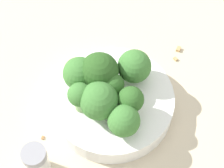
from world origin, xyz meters
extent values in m
plane|color=beige|center=(0.00, 0.00, 0.00)|extent=(3.00, 3.00, 0.00)
cylinder|color=white|center=(0.00, 0.00, 0.02)|extent=(0.18, 0.18, 0.03)
cylinder|color=#84AD66|center=(0.00, -0.03, 0.05)|extent=(0.02, 0.02, 0.03)
sphere|color=#28511E|center=(0.00, -0.03, 0.07)|extent=(0.06, 0.06, 0.06)
cylinder|color=#84AD66|center=(0.00, 0.04, 0.05)|extent=(0.02, 0.02, 0.03)
sphere|color=#2D5B23|center=(0.00, 0.04, 0.07)|extent=(0.04, 0.04, 0.04)
cylinder|color=#84AD66|center=(0.00, 0.00, 0.05)|extent=(0.02, 0.02, 0.02)
sphere|color=#2D5B23|center=(0.00, 0.00, 0.06)|extent=(0.04, 0.04, 0.04)
cylinder|color=#7A9E5B|center=(0.03, 0.01, 0.05)|extent=(0.03, 0.03, 0.02)
sphere|color=#3D7533|center=(0.03, 0.01, 0.07)|extent=(0.05, 0.05, 0.05)
cylinder|color=#8EB770|center=(0.02, -0.05, 0.04)|extent=(0.02, 0.02, 0.02)
sphere|color=#3D7533|center=(0.02, -0.05, 0.06)|extent=(0.05, 0.05, 0.05)
cylinder|color=#7A9E5B|center=(0.03, 0.05, 0.04)|extent=(0.02, 0.02, 0.02)
sphere|color=#3D7533|center=(0.03, 0.05, 0.06)|extent=(0.04, 0.04, 0.04)
cylinder|color=#84AD66|center=(0.04, -0.02, 0.05)|extent=(0.02, 0.02, 0.03)
sphere|color=#3D7533|center=(0.04, -0.02, 0.07)|extent=(0.03, 0.03, 0.03)
cylinder|color=#7A9E5B|center=(-0.05, 0.00, 0.04)|extent=(0.02, 0.02, 0.02)
sphere|color=#3D7533|center=(-0.05, 0.00, 0.06)|extent=(0.05, 0.05, 0.05)
cylinder|color=silver|center=(0.14, 0.00, 0.02)|extent=(0.03, 0.03, 0.05)
cylinder|color=gray|center=(0.14, 0.00, 0.05)|extent=(0.03, 0.03, 0.01)
cube|color=tan|center=(-0.16, 0.00, 0.00)|extent=(0.01, 0.01, 0.01)
cube|color=olive|center=(0.11, -0.03, 0.00)|extent=(0.01, 0.01, 0.01)
cube|color=tan|center=(-0.14, 0.01, 0.00)|extent=(0.01, 0.01, 0.01)
camera|label=1|loc=(0.20, 0.20, 0.50)|focal=60.00mm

